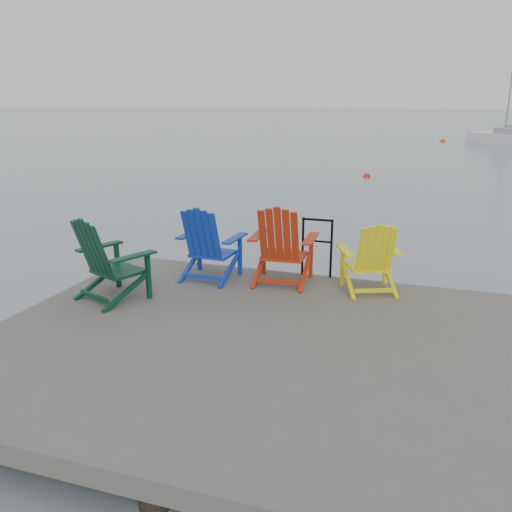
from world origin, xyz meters
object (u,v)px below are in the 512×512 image
(chair_yellow, at_px, (371,257))
(sailboat_near, at_px, (507,141))
(buoy_b, at_px, (367,177))
(buoy_d, at_px, (443,142))
(chair_red, at_px, (282,245))
(handrail, at_px, (317,242))
(chair_blue, at_px, (208,243))
(chair_green, at_px, (108,259))

(chair_yellow, xyz_separation_m, sailboat_near, (5.14, 35.09, -0.66))
(buoy_b, xyz_separation_m, buoy_d, (2.92, 22.03, 0.00))
(sailboat_near, bearing_deg, chair_red, -127.54)
(buoy_b, bearing_deg, buoy_d, 82.46)
(buoy_b, bearing_deg, sailboat_near, 69.71)
(handrail, xyz_separation_m, chair_yellow, (0.87, -0.47, -0.03))
(chair_red, distance_m, sailboat_near, 35.71)
(chair_yellow, xyz_separation_m, buoy_d, (0.85, 37.63, -1.01))
(chair_yellow, bearing_deg, buoy_b, 74.36)
(chair_blue, distance_m, sailboat_near, 36.08)
(chair_blue, xyz_separation_m, buoy_b, (0.30, 15.80, -1.06))
(chair_blue, relative_size, chair_yellow, 1.10)
(chair_green, distance_m, chair_red, 2.44)
(chair_green, distance_m, chair_blue, 1.53)
(chair_red, relative_size, buoy_b, 3.61)
(chair_red, xyz_separation_m, buoy_d, (2.13, 37.66, -1.09))
(chair_green, relative_size, chair_yellow, 1.12)
(chair_green, height_order, sailboat_near, sailboat_near)
(chair_blue, xyz_separation_m, chair_yellow, (2.36, 0.19, -0.05))
(chair_red, relative_size, chair_yellow, 1.15)
(chair_green, distance_m, buoy_b, 17.10)
(sailboat_near, height_order, buoy_b, sailboat_near)
(handrail, bearing_deg, sailboat_near, 80.16)
(chair_green, height_order, buoy_b, chair_green)
(chair_green, bearing_deg, chair_yellow, 46.35)
(handrail, distance_m, chair_blue, 1.64)
(chair_blue, height_order, buoy_d, chair_blue)
(chair_yellow, relative_size, buoy_b, 3.12)
(chair_green, height_order, chair_yellow, chair_green)
(buoy_d, bearing_deg, chair_red, -93.23)
(chair_green, height_order, buoy_d, chair_green)
(handrail, bearing_deg, buoy_d, 87.35)
(chair_blue, height_order, chair_red, chair_red)
(chair_blue, bearing_deg, buoy_d, 87.96)
(chair_blue, bearing_deg, handrail, 26.78)
(chair_green, xyz_separation_m, buoy_b, (1.21, 17.02, -1.07))
(chair_green, relative_size, chair_red, 0.97)
(chair_blue, relative_size, buoy_b, 3.43)
(handrail, bearing_deg, chair_red, -128.93)
(chair_green, xyz_separation_m, chair_yellow, (3.28, 1.42, -0.06))
(chair_red, bearing_deg, handrail, 47.36)
(chair_green, bearing_deg, buoy_b, 108.91)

